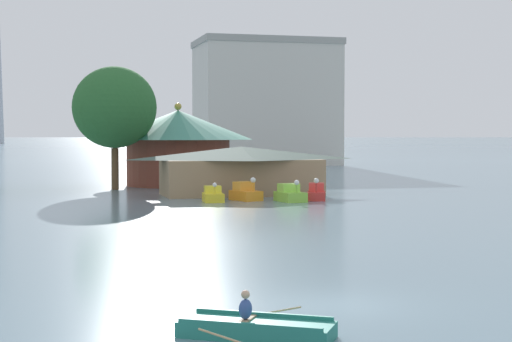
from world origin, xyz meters
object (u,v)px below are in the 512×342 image
pedal_boat_red (316,193)px  boathouse (241,170)px  pedal_boat_yellow (213,195)px  background_building_block (266,103)px  rowboat_with_rower (256,328)px  green_roof_pavilion (178,141)px  shoreline_tree_mid (115,108)px  pedal_boat_orange (245,193)px  pedal_boat_lime (290,194)px

pedal_boat_red → boathouse: boathouse is taller
pedal_boat_yellow → background_building_block: background_building_block is taller
rowboat_with_rower → boathouse: (10.65, 45.50, 1.84)m
boathouse → green_roof_pavilion: size_ratio=0.95×
pedal_boat_red → background_building_block: (14.63, 67.54, 9.41)m
rowboat_with_rower → pedal_boat_yellow: 40.06m
boathouse → shoreline_tree_mid: bearing=135.5°
pedal_boat_yellow → shoreline_tree_mid: shoreline_tree_mid is taller
rowboat_with_rower → pedal_boat_orange: size_ratio=1.41×
rowboat_with_rower → pedal_boat_yellow: bearing=111.5°
background_building_block → green_roof_pavilion: bearing=-114.7°
rowboat_with_rower → pedal_boat_yellow: (7.05, 39.44, 0.24)m
pedal_boat_yellow → pedal_boat_red: pedal_boat_red is taller
pedal_boat_orange → shoreline_tree_mid: shoreline_tree_mid is taller
pedal_boat_yellow → pedal_boat_red: size_ratio=0.82×
pedal_boat_orange → boathouse: size_ratio=0.20×
pedal_boat_yellow → pedal_boat_lime: pedal_boat_lime is taller
rowboat_with_rower → shoreline_tree_mid: (1.25, 54.75, 7.11)m
boathouse → background_building_block: 64.52m
rowboat_with_rower → pedal_boat_red: bearing=100.7°
pedal_boat_lime → pedal_boat_orange: bearing=-130.3°
pedal_boat_lime → green_roof_pavilion: green_roof_pavilion is taller
boathouse → shoreline_tree_mid: 14.20m
pedal_boat_lime → background_building_block: (16.97, 68.39, 9.40)m
pedal_boat_yellow → pedal_boat_lime: (5.56, -1.15, 0.06)m
pedal_boat_yellow → green_roof_pavilion: 20.07m
pedal_boat_orange → shoreline_tree_mid: (-8.43, 14.62, 6.77)m
green_roof_pavilion → pedal_boat_orange: bearing=-84.0°
rowboat_with_rower → boathouse: 46.77m
pedal_boat_yellow → rowboat_with_rower: bearing=-5.6°
pedal_boat_orange → shoreline_tree_mid: size_ratio=0.25×
pedal_boat_orange → boathouse: 5.67m
rowboat_with_rower → shoreline_tree_mid: bearing=120.3°
rowboat_with_rower → background_building_block: (29.59, 106.68, 9.70)m
pedal_boat_lime → pedal_boat_red: 2.49m
rowboat_with_rower → green_roof_pavilion: green_roof_pavilion is taller
pedal_boat_lime → rowboat_with_rower: bearing=-26.5°
shoreline_tree_mid → pedal_boat_lime: bearing=-55.4°
boathouse → rowboat_with_rower: bearing=-103.2°
pedal_boat_orange → boathouse: (0.97, 5.37, 1.51)m
pedal_boat_orange → boathouse: bearing=150.3°
pedal_boat_orange → pedal_boat_red: 5.38m
pedal_boat_yellow → shoreline_tree_mid: size_ratio=0.21×
boathouse → pedal_boat_lime: bearing=-74.8°
rowboat_with_rower → shoreline_tree_mid: shoreline_tree_mid is taller
pedal_boat_orange → background_building_block: bearing=144.0°
rowboat_with_rower → pedal_boat_orange: 41.28m
rowboat_with_rower → background_building_block: bearing=106.1°
shoreline_tree_mid → background_building_block: 59.21m
green_roof_pavilion → background_building_block: size_ratio=0.66×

